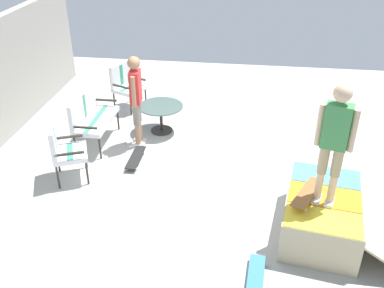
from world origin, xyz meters
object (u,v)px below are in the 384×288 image
(patio_chair_by_wall, at_px, (62,147))
(person_watching, at_px, (136,95))
(patio_bench, at_px, (90,114))
(patio_table, at_px, (161,113))
(skateboard_spare, at_px, (256,278))
(skateboard_on_ramp, at_px, (308,193))
(skate_ramp, at_px, (324,214))
(person_skater, at_px, (335,137))
(skateboard_by_bench, at_px, (136,158))
(patio_chair_near_house, at_px, (125,82))

(patio_chair_by_wall, distance_m, person_watching, 1.69)
(patio_bench, bearing_deg, patio_table, -62.81)
(skateboard_spare, bearing_deg, skateboard_on_ramp, -31.86)
(skate_ramp, bearing_deg, person_skater, 148.42)
(patio_chair_by_wall, relative_size, patio_table, 1.13)
(patio_bench, distance_m, skateboard_on_ramp, 4.41)
(person_watching, bearing_deg, patio_chair_by_wall, 145.09)
(skateboard_by_bench, xyz_separation_m, skateboard_on_ramp, (-1.56, -2.83, 0.62))
(person_watching, bearing_deg, skateboard_spare, -144.87)
(skate_ramp, height_order, skateboard_on_ramp, skateboard_on_ramp)
(skate_ramp, height_order, person_skater, person_skater)
(patio_table, distance_m, skateboard_spare, 4.32)
(patio_bench, height_order, patio_chair_by_wall, same)
(skateboard_spare, height_order, skateboard_on_ramp, skateboard_on_ramp)
(patio_bench, height_order, skateboard_by_bench, patio_bench)
(patio_chair_by_wall, height_order, person_watching, person_watching)
(patio_chair_by_wall, relative_size, person_watching, 0.58)
(patio_table, distance_m, skateboard_by_bench, 1.30)
(skate_ramp, height_order, patio_chair_near_house, patio_chair_near_house)
(person_skater, relative_size, skateboard_on_ramp, 2.10)
(skateboard_on_ramp, bearing_deg, person_skater, -105.67)
(patio_chair_by_wall, bearing_deg, skateboard_on_ramp, -102.63)
(patio_table, bearing_deg, patio_chair_near_house, 44.76)
(skateboard_spare, bearing_deg, patio_bench, 45.01)
(patio_bench, bearing_deg, skateboard_on_ramp, -119.27)
(skateboard_by_bench, height_order, skateboard_spare, same)
(patio_chair_by_wall, distance_m, patio_table, 2.31)
(skate_ramp, distance_m, skateboard_on_ramp, 0.49)
(person_skater, distance_m, skateboard_spare, 2.00)
(patio_chair_by_wall, bearing_deg, person_watching, -34.91)
(skate_ramp, xyz_separation_m, patio_table, (2.72, 2.89, 0.10))
(person_skater, bearing_deg, skate_ramp, -31.58)
(patio_chair_near_house, height_order, skateboard_spare, patio_chair_near_house)
(patio_table, xyz_separation_m, skateboard_spare, (-3.83, -1.96, -0.32))
(person_watching, height_order, skateboard_by_bench, person_watching)
(patio_chair_near_house, relative_size, person_watching, 0.58)
(skate_ramp, distance_m, skateboard_spare, 1.48)
(patio_chair_by_wall, distance_m, skateboard_spare, 3.78)
(patio_chair_near_house, distance_m, person_watching, 1.80)
(skate_ramp, bearing_deg, patio_bench, 63.32)
(patio_table, xyz_separation_m, person_watching, (-0.58, 0.33, 0.63))
(patio_bench, relative_size, skateboard_by_bench, 1.56)
(skateboard_spare, xyz_separation_m, skateboard_on_ramp, (1.04, -0.65, 0.62))
(patio_chair_near_house, distance_m, person_skater, 5.54)
(person_skater, bearing_deg, patio_table, 44.58)
(patio_bench, bearing_deg, person_skater, -118.64)
(skateboard_on_ramp, bearing_deg, patio_chair_near_house, 43.47)
(skate_ramp, distance_m, skateboard_by_bench, 3.46)
(person_watching, relative_size, person_skater, 1.04)
(patio_chair_near_house, xyz_separation_m, patio_table, (-1.03, -1.02, -0.21))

